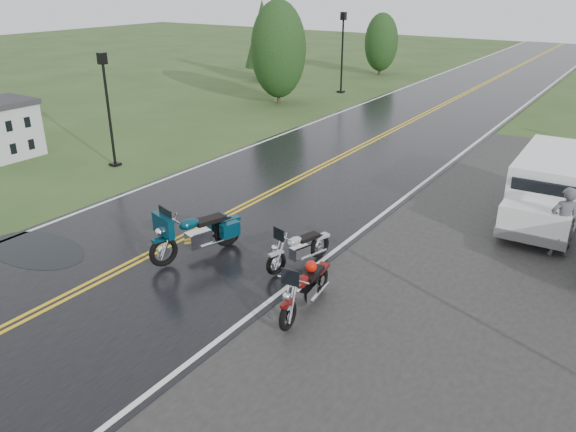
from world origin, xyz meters
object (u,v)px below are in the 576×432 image
Objects in this scene: van_white at (508,202)px; lamp_post_near_left at (109,111)px; lamp_post_far_left at (342,53)px; motorcycle_teal at (162,240)px; person_at_van at (563,223)px; motorcycle_silver at (276,255)px; motorcycle_red at (288,304)px.

van_white is 13.81m from lamp_post_near_left.
lamp_post_near_left is at bearing -90.13° from lamp_post_far_left.
lamp_post_far_left reaches higher than motorcycle_teal.
lamp_post_near_left is at bearing 163.96° from motorcycle_teal.
person_at_van is 15.18m from lamp_post_near_left.
lamp_post_far_left is (-7.32, 22.31, 1.62)m from motorcycle_teal.
van_white is (3.85, 5.28, 0.41)m from motorcycle_silver.
lamp_post_far_left is (0.04, 17.50, 0.29)m from lamp_post_near_left.
motorcycle_teal is 0.50× the size of van_white.
motorcycle_silver is 23.39m from lamp_post_far_left.
motorcycle_red is 1.17× the size of person_at_van.
motorcycle_red is at bearing -63.84° from lamp_post_far_left.
van_white is at bearing -50.17° from person_at_van.
motorcycle_silver is 0.47× the size of lamp_post_near_left.
van_white reaches higher than motorcycle_red.
motorcycle_teal is 2.72m from motorcycle_silver.
lamp_post_near_left reaches higher than motorcycle_silver.
motorcycle_silver is at bearing 41.85° from motorcycle_teal.
motorcycle_teal is 9.73m from person_at_van.
motorcycle_teal reaches higher than motorcycle_red.
van_white is (2.39, 6.99, 0.35)m from motorcycle_red.
lamp_post_far_left is at bearing 128.91° from van_white.
lamp_post_far_left is at bearing -77.10° from person_at_van.
person_at_van is at bearing 52.79° from motorcycle_red.
motorcycle_red is 0.52× the size of lamp_post_near_left.
motorcycle_red is 7.40m from van_white.
motorcycle_red is 12.58m from lamp_post_near_left.
motorcycle_teal is at bearing -71.85° from lamp_post_far_left.
motorcycle_red is 0.85× the size of motorcycle_teal.
van_white is 20.98m from lamp_post_far_left.
motorcycle_silver is 7.10m from person_at_van.
motorcycle_red is at bearing -34.04° from motorcycle_silver.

